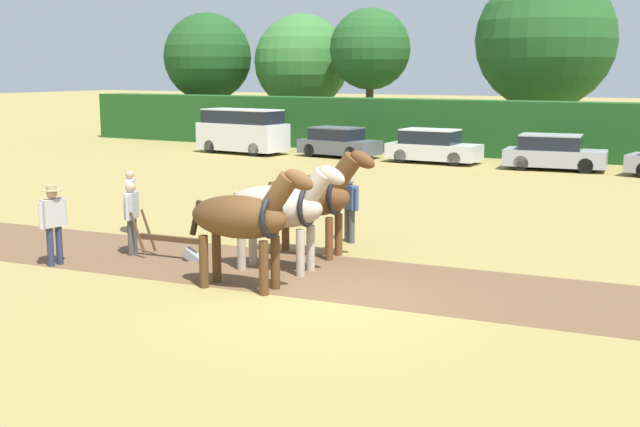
{
  "coord_description": "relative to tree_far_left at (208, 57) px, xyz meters",
  "views": [
    {
      "loc": [
        7.03,
        -12.26,
        4.13
      ],
      "look_at": [
        -1.27,
        2.6,
        1.1
      ],
      "focal_mm": 45.0,
      "sensor_mm": 36.0,
      "label": 1
    }
  ],
  "objects": [
    {
      "name": "draft_horse_lead_left",
      "position": [
        23.3,
        -29.85,
        -3.6
      ],
      "size": [
        2.72,
        1.05,
        2.45
      ],
      "rotation": [
        0.0,
        0.0,
        0.09
      ],
      "color": "#513319",
      "rests_on": "ground"
    },
    {
      "name": "farmer_beside_team",
      "position": [
        23.12,
        -25.09,
        -4.04
      ],
      "size": [
        0.58,
        0.42,
        1.65
      ],
      "rotation": [
        0.0,
        0.0,
        1.04
      ],
      "color": "#4C4C4C",
      "rests_on": "ground"
    },
    {
      "name": "parked_car_center_left",
      "position": [
        18.57,
        -7.94,
        -4.26
      ],
      "size": [
        4.15,
        1.81,
        1.54
      ],
      "rotation": [
        0.0,
        0.0,
        -0.01
      ],
      "color": "silver",
      "rests_on": "ground"
    },
    {
      "name": "parked_van",
      "position": [
        8.59,
        -8.62,
        -3.85
      ],
      "size": [
        4.8,
        2.28,
        2.24
      ],
      "rotation": [
        0.0,
        0.0,
        -0.09
      ],
      "color": "silver",
      "rests_on": "ground"
    },
    {
      "name": "tree_center",
      "position": [
        20.87,
        2.54,
        0.79
      ],
      "size": [
        7.56,
        7.56,
        9.58
      ],
      "color": "#423323",
      "rests_on": "ground"
    },
    {
      "name": "farmer_at_plow",
      "position": [
        19.39,
        -28.66,
        -4.03
      ],
      "size": [
        0.38,
        0.62,
        1.66
      ],
      "rotation": [
        0.0,
        0.0,
        0.41
      ],
      "color": "#4C4C4C",
      "rests_on": "ground"
    },
    {
      "name": "tree_left",
      "position": [
        6.05,
        1.63,
        -0.31
      ],
      "size": [
        5.9,
        5.9,
        7.64
      ],
      "color": "#423323",
      "rests_on": "ground"
    },
    {
      "name": "parked_car_center",
      "position": [
        24.0,
        -7.89,
        -4.27
      ],
      "size": [
        4.35,
        2.33,
        1.5
      ],
      "rotation": [
        0.0,
        0.0,
        0.13
      ],
      "color": "#A8A8B2",
      "rests_on": "ground"
    },
    {
      "name": "draft_horse_lead_right",
      "position": [
        23.15,
        -28.31,
        -3.64
      ],
      "size": [
        2.76,
        1.11,
        2.35
      ],
      "rotation": [
        0.0,
        0.0,
        0.09
      ],
      "color": "#B2A38E",
      "rests_on": "ground"
    },
    {
      "name": "farmer_onlooker_right",
      "position": [
        17.68,
        -26.81,
        -4.05
      ],
      "size": [
        0.44,
        0.55,
        1.63
      ],
      "rotation": [
        0.0,
        0.0,
        0.62
      ],
      "color": "#4C4C4C",
      "rests_on": "ground"
    },
    {
      "name": "plow",
      "position": [
        20.51,
        -28.56,
        -4.67
      ],
      "size": [
        1.77,
        0.5,
        1.13
      ],
      "rotation": [
        0.0,
        0.0,
        0.09
      ],
      "color": "#4C331E",
      "rests_on": "ground"
    },
    {
      "name": "plowed_furrow_strip",
      "position": [
        18.33,
        -28.77,
        -4.99
      ],
      "size": [
        31.73,
        6.43,
        0.01
      ],
      "primitive_type": "cube",
      "rotation": [
        0.0,
        0.0,
        0.09
      ],
      "color": "brown",
      "rests_on": "ground"
    },
    {
      "name": "hedgerow",
      "position": [
        24.81,
        -3.74,
        -3.63
      ],
      "size": [
        59.57,
        1.91,
        2.72
      ],
      "primitive_type": "cube",
      "color": "#1E511E",
      "rests_on": "ground"
    },
    {
      "name": "draft_horse_trail_left",
      "position": [
        23.01,
        -26.77,
        -3.6
      ],
      "size": [
        2.81,
        1.17,
        2.51
      ],
      "rotation": [
        0.0,
        0.0,
        0.09
      ],
      "color": "brown",
      "rests_on": "ground"
    },
    {
      "name": "ground_plane",
      "position": [
        24.81,
        -29.92,
        -4.99
      ],
      "size": [
        240.0,
        240.0,
        0.0
      ],
      "primitive_type": "plane",
      "color": "#998447"
    },
    {
      "name": "tree_far_left",
      "position": [
        0.0,
        0.0,
        0.0
      ],
      "size": [
        5.61,
        5.61,
        7.81
      ],
      "color": "brown",
      "rests_on": "ground"
    },
    {
      "name": "parked_car_left",
      "position": [
        13.67,
        -7.82,
        -4.29
      ],
      "size": [
        4.09,
        2.23,
        1.45
      ],
      "rotation": [
        0.0,
        0.0,
        -0.13
      ],
      "color": "#565B66",
      "rests_on": "ground"
    },
    {
      "name": "tree_center_left",
      "position": [
        11.54,
        0.03,
        0.35
      ],
      "size": [
        4.64,
        4.64,
        7.69
      ],
      "color": "brown",
      "rests_on": "ground"
    },
    {
      "name": "farmer_onlooker_left",
      "position": [
        18.65,
        -30.27,
        -3.97
      ],
      "size": [
        0.44,
        0.67,
        1.74
      ],
      "rotation": [
        0.0,
        0.0,
        -0.13
      ],
      "color": "#28334C",
      "rests_on": "ground"
    }
  ]
}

